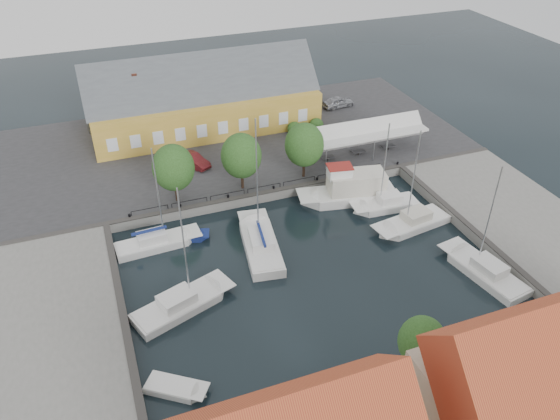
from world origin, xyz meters
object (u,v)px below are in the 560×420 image
(center_sailboat, at_px, (261,245))
(east_boat_c, at_px, (484,272))
(west_boat_a, at_px, (156,244))
(launch_sw, at_px, (176,390))
(east_boat_a, at_px, (386,206))
(west_boat_c, at_px, (182,306))
(tent_canopy, at_px, (368,132))
(trawler, at_px, (351,191))
(car_silver, at_px, (338,102))
(car_red, at_px, (194,160))
(launch_nw, at_px, (188,237))
(warehouse, at_px, (199,102))
(east_boat_b, at_px, (412,224))

(center_sailboat, distance_m, east_boat_c, 20.05)
(west_boat_a, distance_m, launch_sw, 16.85)
(east_boat_a, height_order, west_boat_c, west_boat_c)
(center_sailboat, relative_size, west_boat_c, 1.14)
(tent_canopy, bearing_deg, west_boat_c, -146.52)
(trawler, bearing_deg, west_boat_c, -154.03)
(east_boat_a, bearing_deg, car_silver, 76.61)
(center_sailboat, height_order, west_boat_a, center_sailboat)
(car_silver, distance_m, east_boat_c, 35.68)
(west_boat_a, bearing_deg, west_boat_c, -86.82)
(car_red, bearing_deg, launch_sw, -134.52)
(car_red, bearing_deg, west_boat_c, -134.76)
(trawler, bearing_deg, car_red, 141.58)
(car_silver, bearing_deg, launch_nw, 122.29)
(warehouse, bearing_deg, east_boat_b, -61.96)
(trawler, xyz_separation_m, launch_sw, (-22.30, -17.69, -0.93))
(car_silver, bearing_deg, east_boat_b, 163.15)
(tent_canopy, distance_m, east_boat_c, 22.47)
(tent_canopy, height_order, east_boat_c, east_boat_c)
(launch_nw, bearing_deg, east_boat_c, -31.82)
(launch_sw, bearing_deg, warehouse, 73.84)
(warehouse, relative_size, launch_nw, 6.91)
(east_boat_c, bearing_deg, launch_sw, -174.56)
(car_red, distance_m, trawler, 18.16)
(tent_canopy, xyz_separation_m, car_silver, (2.73, 13.34, -1.91))
(car_red, distance_m, east_boat_a, 22.03)
(warehouse, bearing_deg, car_silver, -1.54)
(east_boat_a, bearing_deg, west_boat_c, -162.74)
(warehouse, relative_size, car_red, 6.64)
(warehouse, xyz_separation_m, east_boat_a, (13.80, -23.74, -4.17))
(car_silver, bearing_deg, warehouse, 81.46)
(center_sailboat, bearing_deg, tent_canopy, 34.52)
(tent_canopy, relative_size, car_red, 3.26)
(west_boat_c, bearing_deg, center_sailboat, 31.30)
(east_boat_c, bearing_deg, warehouse, 114.68)
(trawler, bearing_deg, launch_nw, -177.78)
(car_silver, bearing_deg, car_red, 105.32)
(west_boat_c, bearing_deg, east_boat_b, 8.05)
(east_boat_a, xyz_separation_m, launch_sw, (-25.02, -14.97, -0.17))
(center_sailboat, xyz_separation_m, west_boat_c, (-8.54, -5.20, -0.10))
(warehouse, distance_m, center_sailboat, 26.00)
(center_sailboat, distance_m, east_boat_b, 15.34)
(east_boat_c, bearing_deg, west_boat_c, 168.57)
(tent_canopy, relative_size, car_silver, 3.09)
(east_boat_b, relative_size, west_boat_c, 0.95)
(trawler, xyz_separation_m, west_boat_c, (-20.20, -9.84, -0.76))
(tent_canopy, height_order, west_boat_a, west_boat_a)
(launch_sw, relative_size, launch_nw, 1.10)
(car_silver, height_order, launch_sw, car_silver)
(east_boat_a, height_order, launch_nw, east_boat_a)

